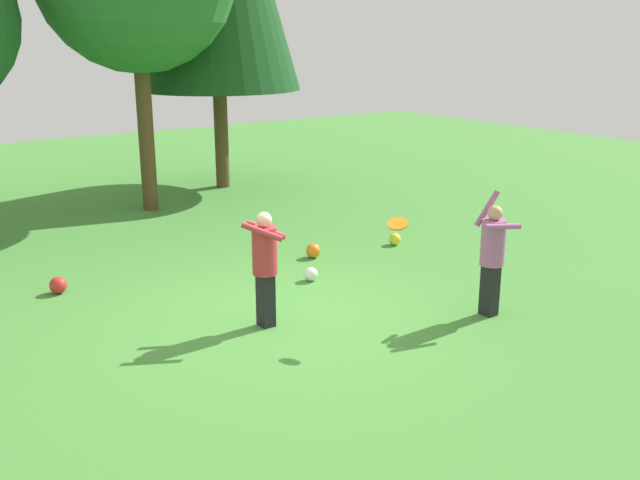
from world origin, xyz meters
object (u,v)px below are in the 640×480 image
Objects in this scene: ball_yellow at (395,239)px; ball_orange at (313,251)px; person_thrower at (492,251)px; ball_red at (58,285)px; ball_white at (311,274)px; frisbee at (398,224)px; person_catcher at (265,260)px.

ball_orange reaches higher than ball_yellow.
ball_orange is at bearing 171.76° from ball_yellow.
person_thrower is 3.79m from ball_orange.
person_thrower reaches higher than ball_orange.
ball_yellow is 6.08m from ball_red.
ball_red reaches higher than ball_white.
person_thrower is at bearing -109.86° from ball_yellow.
ball_orange reaches higher than ball_white.
ball_white is (-2.47, -0.74, -0.00)m from ball_yellow.
ball_white is at bearing -163.21° from ball_yellow.
person_thrower is at bearing -15.45° from frisbee.
person_catcher is 3.26m from ball_orange.
ball_yellow is at bearing -10.07° from ball_red.
ball_yellow is 1.74m from ball_orange.
ball_orange is at bearing -10.80° from ball_red.
person_thrower is 7.80× the size of ball_white.
person_catcher is at bearing -143.50° from ball_white.
ball_red is (-3.31, 4.09, -1.35)m from frisbee.
person_thrower reaches higher than ball_yellow.
person_thrower is at bearing -82.41° from ball_orange.
ball_red is at bearing 152.79° from ball_white.
person_catcher reaches higher than ball_white.
ball_red is at bearing -27.89° from person_thrower.
ball_red is at bearing 169.93° from ball_yellow.
person_catcher is 4.54m from ball_yellow.
ball_yellow is (1.24, 3.42, -0.84)m from person_thrower.
ball_red is (-4.75, 4.48, -0.82)m from person_thrower.
ball_white is at bearing -27.21° from ball_red.
ball_white is at bearing 75.82° from person_catcher.
person_thrower is at bearing -65.24° from ball_white.
ball_orange is (0.94, 3.27, -1.35)m from frisbee.
ball_white is (1.57, 1.16, -0.84)m from person_catcher.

